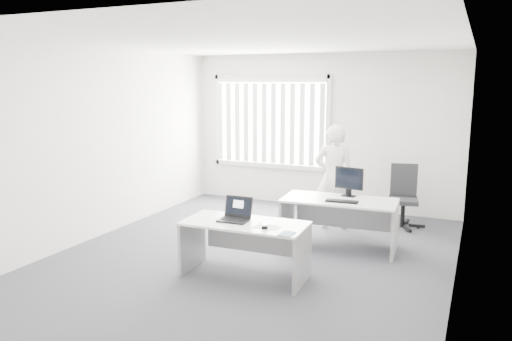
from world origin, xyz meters
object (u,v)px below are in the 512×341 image
at_px(desk_far, 339,213).
at_px(office_chair, 403,208).
at_px(laptop, 233,210).
at_px(desk_near, 245,237).
at_px(monitor, 349,182).
at_px(person, 334,177).

xyz_separation_m(desk_far, office_chair, (0.66, 1.47, -0.20)).
height_order(desk_far, laptop, laptop).
distance_m(desk_near, office_chair, 3.25).
bearing_deg(laptop, desk_near, 3.21).
bearing_deg(monitor, desk_near, -107.23).
height_order(office_chair, person, person).
xyz_separation_m(person, laptop, (-0.55, -2.40, -0.02)).
bearing_deg(monitor, office_chair, 73.53).
bearing_deg(person, desk_far, 92.09).
xyz_separation_m(office_chair, person, (-1.00, -0.53, 0.52)).
distance_m(desk_far, person, 1.05).
bearing_deg(desk_near, person, 78.12).
bearing_deg(desk_near, desk_far, 60.36).
bearing_deg(office_chair, laptop, -128.39).
height_order(desk_near, laptop, laptop).
relative_size(desk_near, desk_far, 0.94).
height_order(desk_near, monitor, monitor).
distance_m(office_chair, laptop, 3.35).
bearing_deg(laptop, desk_far, 56.22).
xyz_separation_m(office_chair, laptop, (-1.55, -2.93, 0.49)).
height_order(desk_far, office_chair, office_chair).
bearing_deg(laptop, monitor, 58.00).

